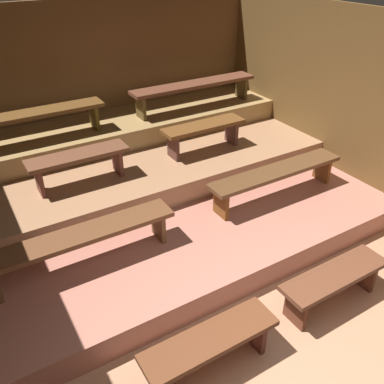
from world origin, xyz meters
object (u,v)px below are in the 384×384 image
at_px(bench_lower_right, 276,174).
at_px(bench_upper_right, 194,87).
at_px(bench_floor_right, 334,280).
at_px(bench_middle_right, 204,130).
at_px(bench_middle_left, 78,160).
at_px(bench_floor_left, 210,344).
at_px(bench_upper_left, 23,118).
at_px(bench_lower_left, 82,238).

height_order(bench_lower_right, bench_upper_right, bench_upper_right).
relative_size(bench_floor_right, bench_middle_right, 0.99).
bearing_deg(bench_lower_right, bench_middle_left, 152.25).
distance_m(bench_floor_left, bench_upper_left, 3.78).
bearing_deg(bench_middle_right, bench_lower_left, -152.25).
height_order(bench_middle_right, bench_upper_left, bench_upper_left).
distance_m(bench_floor_right, bench_middle_left, 3.24).
height_order(bench_middle_left, bench_upper_right, bench_upper_right).
distance_m(bench_floor_left, bench_floor_right, 1.49).
relative_size(bench_floor_left, bench_middle_left, 0.99).
bearing_deg(bench_middle_left, bench_lower_left, -108.18).
distance_m(bench_upper_left, bench_upper_right, 2.63).
relative_size(bench_middle_right, bench_upper_left, 0.58).
xyz_separation_m(bench_lower_left, bench_upper_left, (-0.02, 2.07, 0.61)).
relative_size(bench_upper_left, bench_upper_right, 1.00).
height_order(bench_floor_right, bench_middle_right, bench_middle_right).
relative_size(bench_floor_left, bench_middle_right, 0.99).
relative_size(bench_floor_left, bench_upper_left, 0.57).
bearing_deg(bench_upper_left, bench_lower_left, -89.54).
bearing_deg(bench_lower_left, bench_upper_left, 90.46).
relative_size(bench_middle_right, bench_upper_right, 0.58).
bearing_deg(bench_floor_right, bench_lower_right, 70.40).
distance_m(bench_floor_right, bench_upper_left, 4.26).
bearing_deg(bench_upper_left, bench_upper_right, 0.00).
bearing_deg(bench_middle_right, bench_upper_right, 66.21).
bearing_deg(bench_floor_right, bench_lower_left, 142.86).
relative_size(bench_middle_left, bench_middle_right, 1.00).
xyz_separation_m(bench_upper_left, bench_upper_right, (2.63, 0.00, 0.00)).
height_order(bench_lower_right, bench_upper_left, bench_upper_left).
height_order(bench_floor_right, bench_upper_left, bench_upper_left).
relative_size(bench_lower_left, bench_upper_left, 0.92).
xyz_separation_m(bench_middle_left, bench_middle_right, (1.83, 0.00, 0.00)).
bearing_deg(bench_lower_right, bench_lower_left, 180.00).
bearing_deg(bench_upper_right, bench_upper_left, 180.00).
distance_m(bench_floor_right, bench_middle_right, 2.78).
relative_size(bench_floor_right, bench_lower_left, 0.62).
relative_size(bench_floor_right, bench_lower_right, 0.62).
distance_m(bench_lower_left, bench_lower_right, 2.59).
xyz_separation_m(bench_floor_right, bench_lower_left, (-2.04, 1.55, 0.32)).
distance_m(bench_middle_left, bench_upper_right, 2.43).
relative_size(bench_lower_right, bench_middle_right, 1.59).
height_order(bench_floor_right, bench_lower_left, bench_lower_left).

